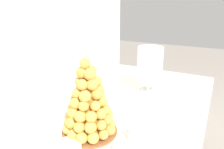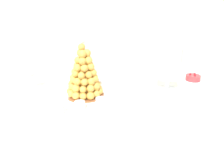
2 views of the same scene
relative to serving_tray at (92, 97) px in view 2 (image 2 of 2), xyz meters
The scene contains 13 objects.
backdrop_wall 1.27m from the serving_tray, 83.61° to the left, with size 4.80×0.10×2.50m, color silver.
buffet_table 0.18m from the serving_tray, ahead, with size 1.62×0.81×0.76m.
serving_tray is the anchor object (origin of this frame).
croquembouche 0.15m from the serving_tray, 139.00° to the left, with size 0.22×0.22×0.35m.
dessert_cup_left 0.27m from the serving_tray, 145.86° to the right, with size 0.06×0.06×0.05m.
dessert_cup_mid_left 0.19m from the serving_tray, 126.39° to the right, with size 0.05×0.05×0.05m.
dessert_cup_centre 0.15m from the serving_tray, 87.46° to the right, with size 0.06×0.06×0.05m.
dessert_cup_mid_right 0.18m from the serving_tray, 49.15° to the right, with size 0.06×0.06×0.05m.
dessert_cup_right 0.27m from the serving_tray, 34.13° to the right, with size 0.05×0.05×0.06m.
creme_brulee_ramekin 0.17m from the serving_tray, 167.11° to the left, with size 0.10×0.10×0.02m.
macaron_goblet 0.52m from the serving_tray, ahead, with size 0.15×0.15×0.28m.
fruit_tart_plate 0.75m from the serving_tray, ahead, with size 0.21×0.21×0.06m.
wine_glass 0.43m from the serving_tray, 142.28° to the left, with size 0.07×0.07×0.16m.
Camera 2 is at (-0.46, -1.17, 1.29)m, focal length 35.17 mm.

